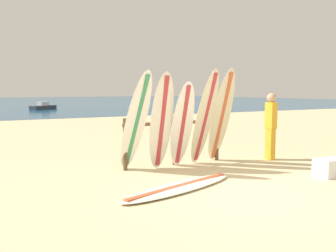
{
  "coord_description": "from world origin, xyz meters",
  "views": [
    {
      "loc": [
        -3.9,
        -4.33,
        1.7
      ],
      "look_at": [
        0.18,
        3.02,
        0.88
      ],
      "focal_mm": 38.19,
      "sensor_mm": 36.0,
      "label": 1
    }
  ],
  "objects_px": {
    "surfboard_leaning_left": "(162,121)",
    "surfboard_leaning_center_left": "(182,125)",
    "surfboard_leaning_center_right": "(221,116)",
    "cooler_box": "(331,168)",
    "surfboard_rack": "(174,134)",
    "small_boat_offshore": "(43,107)",
    "beachgoer_standing": "(271,123)",
    "surfboard_leaning_center": "(205,118)",
    "surfboard_lying_on_sand": "(180,187)",
    "surfboard_leaning_far_left": "(136,122)"
  },
  "relations": [
    {
      "from": "surfboard_leaning_center_left",
      "to": "cooler_box",
      "type": "bearing_deg",
      "value": -43.14
    },
    {
      "from": "surfboard_leaning_left",
      "to": "cooler_box",
      "type": "relative_size",
      "value": 3.52
    },
    {
      "from": "surfboard_leaning_center_left",
      "to": "surfboard_leaning_center_right",
      "type": "bearing_deg",
      "value": 5.88
    },
    {
      "from": "beachgoer_standing",
      "to": "small_boat_offshore",
      "type": "bearing_deg",
      "value": 91.17
    },
    {
      "from": "surfboard_rack",
      "to": "beachgoer_standing",
      "type": "xyz_separation_m",
      "value": [
        2.39,
        -0.62,
        0.19
      ]
    },
    {
      "from": "surfboard_leaning_left",
      "to": "surfboard_lying_on_sand",
      "type": "xyz_separation_m",
      "value": [
        -0.41,
        -1.47,
        -1.02
      ]
    },
    {
      "from": "surfboard_rack",
      "to": "surfboard_leaning_center_right",
      "type": "height_order",
      "value": "surfboard_leaning_center_right"
    },
    {
      "from": "surfboard_leaning_left",
      "to": "small_boat_offshore",
      "type": "distance_m",
      "value": 27.89
    },
    {
      "from": "surfboard_leaning_center",
      "to": "cooler_box",
      "type": "distance_m",
      "value": 2.79
    },
    {
      "from": "surfboard_leaning_center_right",
      "to": "surfboard_leaning_center",
      "type": "bearing_deg",
      "value": -168.77
    },
    {
      "from": "surfboard_leaning_left",
      "to": "cooler_box",
      "type": "height_order",
      "value": "surfboard_leaning_left"
    },
    {
      "from": "small_boat_offshore",
      "to": "beachgoer_standing",
      "type": "bearing_deg",
      "value": -88.83
    },
    {
      "from": "surfboard_rack",
      "to": "small_boat_offshore",
      "type": "xyz_separation_m",
      "value": [
        1.82,
        27.41,
        -0.46
      ]
    },
    {
      "from": "surfboard_leaning_center_left",
      "to": "surfboard_leaning_far_left",
      "type": "bearing_deg",
      "value": 174.41
    },
    {
      "from": "surfboard_leaning_far_left",
      "to": "surfboard_lying_on_sand",
      "type": "distance_m",
      "value": 1.83
    },
    {
      "from": "surfboard_rack",
      "to": "surfboard_leaning_far_left",
      "type": "xyz_separation_m",
      "value": [
        -1.11,
        -0.32,
        0.35
      ]
    },
    {
      "from": "surfboard_leaning_far_left",
      "to": "beachgoer_standing",
      "type": "distance_m",
      "value": 3.51
    },
    {
      "from": "surfboard_leaning_center",
      "to": "surfboard_leaning_center_right",
      "type": "relative_size",
      "value": 0.99
    },
    {
      "from": "surfboard_leaning_center_right",
      "to": "cooler_box",
      "type": "height_order",
      "value": "surfboard_leaning_center_right"
    },
    {
      "from": "surfboard_lying_on_sand",
      "to": "beachgoer_standing",
      "type": "height_order",
      "value": "beachgoer_standing"
    },
    {
      "from": "surfboard_leaning_left",
      "to": "small_boat_offshore",
      "type": "xyz_separation_m",
      "value": [
        2.35,
        27.77,
        -0.8
      ]
    },
    {
      "from": "beachgoer_standing",
      "to": "small_boat_offshore",
      "type": "height_order",
      "value": "beachgoer_standing"
    },
    {
      "from": "surfboard_lying_on_sand",
      "to": "surfboard_leaning_center",
      "type": "bearing_deg",
      "value": 43.58
    },
    {
      "from": "surfboard_leaning_far_left",
      "to": "cooler_box",
      "type": "height_order",
      "value": "surfboard_leaning_far_left"
    },
    {
      "from": "small_boat_offshore",
      "to": "surfboard_leaning_left",
      "type": "bearing_deg",
      "value": -94.83
    },
    {
      "from": "surfboard_rack",
      "to": "cooler_box",
      "type": "height_order",
      "value": "surfboard_rack"
    },
    {
      "from": "surfboard_rack",
      "to": "cooler_box",
      "type": "distance_m",
      "value": 3.35
    },
    {
      "from": "surfboard_rack",
      "to": "cooler_box",
      "type": "relative_size",
      "value": 4.22
    },
    {
      "from": "beachgoer_standing",
      "to": "cooler_box",
      "type": "distance_m",
      "value": 2.03
    },
    {
      "from": "surfboard_leaning_left",
      "to": "surfboard_leaning_center_left",
      "type": "relative_size",
      "value": 1.1
    },
    {
      "from": "surfboard_leaning_left",
      "to": "surfboard_leaning_center_right",
      "type": "height_order",
      "value": "surfboard_leaning_center_right"
    },
    {
      "from": "surfboard_leaning_center",
      "to": "surfboard_lying_on_sand",
      "type": "bearing_deg",
      "value": -136.42
    },
    {
      "from": "surfboard_leaning_left",
      "to": "surfboard_leaning_center",
      "type": "height_order",
      "value": "surfboard_leaning_center"
    },
    {
      "from": "surfboard_leaning_left",
      "to": "surfboard_leaning_center_left",
      "type": "bearing_deg",
      "value": -8.08
    },
    {
      "from": "surfboard_lying_on_sand",
      "to": "beachgoer_standing",
      "type": "distance_m",
      "value": 3.65
    },
    {
      "from": "surfboard_leaning_center_left",
      "to": "small_boat_offshore",
      "type": "xyz_separation_m",
      "value": [
        1.87,
        27.84,
        -0.7
      ]
    },
    {
      "from": "surfboard_leaning_center_left",
      "to": "beachgoer_standing",
      "type": "bearing_deg",
      "value": -4.41
    },
    {
      "from": "small_boat_offshore",
      "to": "surfboard_leaning_center_right",
      "type": "bearing_deg",
      "value": -91.49
    },
    {
      "from": "surfboard_leaning_center_right",
      "to": "surfboard_rack",
      "type": "bearing_deg",
      "value": 164.35
    },
    {
      "from": "small_boat_offshore",
      "to": "surfboard_leaning_center",
      "type": "bearing_deg",
      "value": -92.62
    },
    {
      "from": "surfboard_leaning_far_left",
      "to": "surfboard_lying_on_sand",
      "type": "height_order",
      "value": "surfboard_leaning_far_left"
    },
    {
      "from": "surfboard_rack",
      "to": "surfboard_leaning_far_left",
      "type": "distance_m",
      "value": 1.2
    },
    {
      "from": "cooler_box",
      "to": "surfboard_lying_on_sand",
      "type": "bearing_deg",
      "value": 171.36
    },
    {
      "from": "surfboard_leaning_center_left",
      "to": "surfboard_leaning_center_right",
      "type": "height_order",
      "value": "surfboard_leaning_center_right"
    },
    {
      "from": "surfboard_leaning_far_left",
      "to": "cooler_box",
      "type": "bearing_deg",
      "value": -33.64
    },
    {
      "from": "beachgoer_standing",
      "to": "cooler_box",
      "type": "bearing_deg",
      "value": -97.04
    },
    {
      "from": "surfboard_leaning_center_left",
      "to": "surfboard_leaning_center_right",
      "type": "xyz_separation_m",
      "value": [
        1.15,
        0.12,
        0.16
      ]
    },
    {
      "from": "surfboard_leaning_center_left",
      "to": "small_boat_offshore",
      "type": "relative_size",
      "value": 0.73
    },
    {
      "from": "surfboard_leaning_far_left",
      "to": "surfboard_leaning_center",
      "type": "relative_size",
      "value": 0.97
    },
    {
      "from": "surfboard_rack",
      "to": "small_boat_offshore",
      "type": "relative_size",
      "value": 0.97
    }
  ]
}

